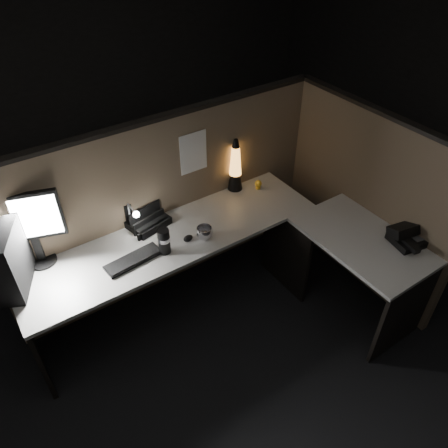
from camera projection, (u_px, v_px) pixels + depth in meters
floor at (235, 344)px, 3.36m from camera, size 6.00×6.00×0.00m
room_shell at (240, 162)px, 2.34m from camera, size 6.00×6.00×6.00m
partition_back at (169, 206)px, 3.48m from camera, size 2.66×0.06×1.50m
partition_right at (363, 202)px, 3.53m from camera, size 0.06×1.66×1.50m
desk at (236, 262)px, 3.23m from camera, size 2.60×1.60×0.73m
pc_tower at (7, 258)px, 2.72m from camera, size 0.35×0.47×0.45m
monitor at (29, 223)px, 2.82m from camera, size 0.43×0.19×0.56m
keyboard at (133, 260)px, 3.02m from camera, size 0.41×0.17×0.02m
mouse at (188, 238)px, 3.19m from camera, size 0.10×0.08×0.03m
clip_lamp at (133, 218)px, 3.17m from camera, size 0.05×0.19×0.24m
organizer at (146, 219)px, 3.31m from camera, size 0.34×0.31×0.22m
lava_lamp at (235, 169)px, 3.59m from camera, size 0.12×0.12×0.46m
travel_mug at (164, 241)px, 3.04m from camera, size 0.09×0.09×0.20m
steel_mug at (204, 233)px, 3.18m from camera, size 0.15×0.15×0.10m
figurine at (258, 183)px, 3.68m from camera, size 0.06×0.06×0.06m
pinned_paper at (193, 153)px, 3.29m from camera, size 0.23×0.00×0.33m
desk_phone at (407, 235)px, 3.15m from camera, size 0.28×0.28×0.15m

